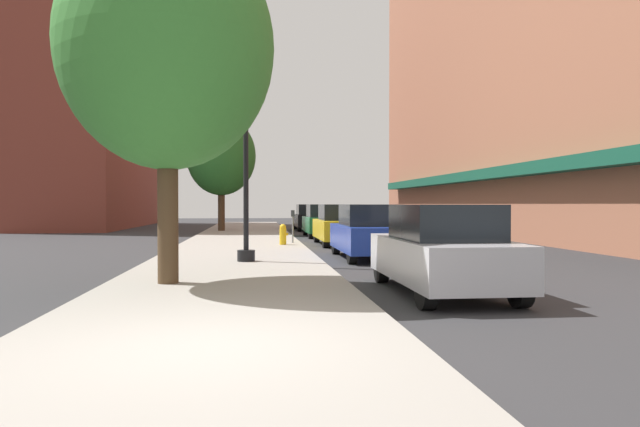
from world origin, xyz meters
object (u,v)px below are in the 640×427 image
object	(u,v)px
lamppost	(246,148)
fire_hydrant	(283,234)
car_silver	(442,250)
car_black	(310,218)
car_yellow	(340,225)
car_green	(323,221)
parking_meter_near	(293,222)
tree_near	(221,156)
car_blue	(369,232)
tree_mid	(167,48)

from	to	relation	value
lamppost	fire_hydrant	size ratio (longest dim) A/B	7.47
lamppost	car_silver	xyz separation A→B (m)	(3.70, -5.35, -2.39)
lamppost	car_black	xyz separation A→B (m)	(3.70, 20.64, -2.39)
car_yellow	car_green	bearing A→B (deg)	91.37
lamppost	car_green	bearing A→B (deg)	74.52
fire_hydrant	parking_meter_near	xyz separation A→B (m)	(0.44, 1.00, 0.43)
tree_near	car_blue	xyz separation A→B (m)	(5.41, -16.84, -3.68)
fire_hydrant	car_green	bearing A→B (deg)	71.28
fire_hydrant	car_silver	distance (m)	11.89
parking_meter_near	tree_mid	distance (m)	12.51
fire_hydrant	tree_mid	size ratio (longest dim) A/B	0.11
parking_meter_near	tree_mid	size ratio (longest dim) A/B	0.19
lamppost	car_green	world-z (taller)	lamppost
fire_hydrant	car_yellow	xyz separation A→B (m)	(2.39, 1.29, 0.29)
parking_meter_near	lamppost	bearing A→B (deg)	-103.47
fire_hydrant	car_silver	size ratio (longest dim) A/B	0.18
fire_hydrant	car_silver	bearing A→B (deg)	-78.40
tree_near	tree_mid	distance (m)	22.64
tree_mid	lamppost	bearing A→B (deg)	70.85
fire_hydrant	car_blue	bearing A→B (deg)	-62.97
lamppost	fire_hydrant	xyz separation A→B (m)	(1.31, 6.29, -2.68)
parking_meter_near	tree_near	xyz separation A→B (m)	(-3.46, 11.15, 3.54)
tree_near	car_silver	distance (m)	24.68
car_green	fire_hydrant	bearing A→B (deg)	-109.77
tree_near	car_blue	world-z (taller)	tree_near
fire_hydrant	tree_near	world-z (taller)	tree_near
fire_hydrant	car_yellow	distance (m)	2.73
lamppost	tree_mid	xyz separation A→B (m)	(-1.46, -4.19, 1.51)
tree_mid	car_silver	xyz separation A→B (m)	(5.15, -1.16, -3.91)
car_green	car_black	xyz separation A→B (m)	(0.00, 7.29, 0.00)
parking_meter_near	car_yellow	size ratio (longest dim) A/B	0.30
car_silver	car_yellow	xyz separation A→B (m)	(0.00, 12.93, 0.00)
fire_hydrant	car_blue	size ratio (longest dim) A/B	0.18
tree_mid	car_black	distance (m)	25.66
tree_mid	car_black	world-z (taller)	tree_mid
parking_meter_near	car_green	xyz separation A→B (m)	(1.95, 6.05, -0.14)
car_yellow	car_black	world-z (taller)	same
lamppost	parking_meter_near	bearing A→B (deg)	76.53
fire_hydrant	tree_mid	distance (m)	11.63
tree_mid	car_blue	world-z (taller)	tree_mid
car_blue	car_green	distance (m)	11.74
tree_near	car_silver	world-z (taller)	tree_near
car_silver	tree_mid	bearing A→B (deg)	165.70
lamppost	tree_mid	world-z (taller)	tree_mid
parking_meter_near	car_green	world-z (taller)	car_green
car_blue	car_black	xyz separation A→B (m)	(0.00, 19.03, 0.00)
car_yellow	car_silver	bearing A→B (deg)	-88.63
car_silver	car_black	world-z (taller)	same
car_silver	car_green	xyz separation A→B (m)	(0.00, 18.70, 0.00)
parking_meter_near	tree_near	bearing A→B (deg)	107.22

